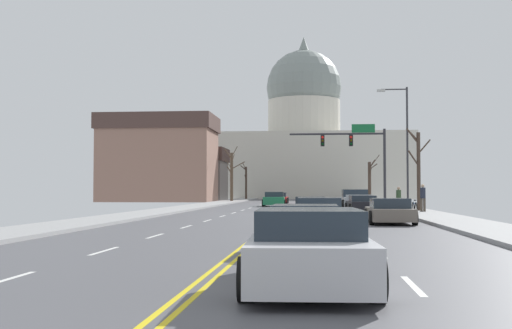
{
  "coord_description": "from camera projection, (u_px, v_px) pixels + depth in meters",
  "views": [
    {
      "loc": [
        1.9,
        -39.95,
        1.59
      ],
      "look_at": [
        -5.05,
        34.31,
        4.48
      ],
      "focal_mm": 44.37,
      "sensor_mm": 36.0,
      "label": 1
    }
  ],
  "objects": [
    {
      "name": "signal_gantry",
      "position": [
        357.0,
        148.0,
        52.11
      ],
      "size": [
        7.91,
        0.41,
        6.81
      ],
      "color": "#28282D",
      "rests_on": "ground"
    },
    {
      "name": "sedan_near_04",
      "position": [
        319.0,
        215.0,
        23.6
      ],
      "size": [
        2.02,
        4.66,
        1.27
      ],
      "color": "#9EA3A8",
      "rests_on": "ground"
    },
    {
      "name": "capitol_building",
      "position": [
        304.0,
        148.0,
        110.09
      ],
      "size": [
        35.57,
        22.54,
        28.25
      ],
      "color": "beige",
      "rests_on": "ground"
    },
    {
      "name": "flank_building_01",
      "position": [
        159.0,
        158.0,
        79.82
      ],
      "size": [
        14.32,
        9.34,
        10.85
      ],
      "color": "#8C6656",
      "rests_on": "ground"
    },
    {
      "name": "sedan_near_05",
      "position": [
        305.0,
        228.0,
        16.45
      ],
      "size": [
        2.13,
        4.65,
        1.18
      ],
      "color": "silver",
      "rests_on": "ground"
    },
    {
      "name": "ground",
      "position": [
        285.0,
        214.0,
        39.87
      ],
      "size": [
        20.0,
        180.0,
        0.2
      ],
      "color": "#4F4F55"
    },
    {
      "name": "bare_tree_02",
      "position": [
        418.0,
        167.0,
        42.7
      ],
      "size": [
        1.89,
        1.55,
        5.58
      ],
      "color": "#423328",
      "rests_on": "ground"
    },
    {
      "name": "bare_tree_01",
      "position": [
        232.0,
        175.0,
        77.14
      ],
      "size": [
        2.78,
        1.59,
        6.72
      ],
      "color": "#4C3D2D",
      "rests_on": "ground"
    },
    {
      "name": "street_lamp_right",
      "position": [
        404.0,
        138.0,
        43.24
      ],
      "size": [
        2.1,
        0.24,
        8.45
      ],
      "color": "#333338",
      "rests_on": "ground"
    },
    {
      "name": "sedan_near_02",
      "position": [
        310.0,
        207.0,
        35.77
      ],
      "size": [
        2.07,
        4.39,
        1.16
      ],
      "color": "black",
      "rests_on": "ground"
    },
    {
      "name": "sedan_near_06",
      "position": [
        308.0,
        250.0,
        10.25
      ],
      "size": [
        2.19,
        4.68,
        1.27
      ],
      "color": "silver",
      "rests_on": "ground"
    },
    {
      "name": "pickup_truck_near_00",
      "position": [
        355.0,
        200.0,
        48.73
      ],
      "size": [
        2.45,
        5.82,
        1.55
      ],
      "color": "#ADB2B7",
      "rests_on": "ground"
    },
    {
      "name": "pedestrian_00",
      "position": [
        423.0,
        196.0,
        40.49
      ],
      "size": [
        0.35,
        0.34,
        1.76
      ],
      "color": "#4C4238",
      "rests_on": "ground"
    },
    {
      "name": "sedan_oncoming_00",
      "position": [
        274.0,
        200.0,
        58.07
      ],
      "size": [
        2.24,
        4.31,
        1.32
      ],
      "color": "#1E7247",
      "rests_on": "ground"
    },
    {
      "name": "sedan_oncoming_01",
      "position": [
        279.0,
        198.0,
        69.51
      ],
      "size": [
        1.94,
        4.36,
        1.2
      ],
      "color": "#B71414",
      "rests_on": "ground"
    },
    {
      "name": "bare_tree_00",
      "position": [
        370.0,
        181.0,
        71.01
      ],
      "size": [
        1.3,
        0.93,
        5.29
      ],
      "color": "#423328",
      "rests_on": "ground"
    },
    {
      "name": "bare_tree_03",
      "position": [
        246.0,
        181.0,
        92.72
      ],
      "size": [
        1.11,
        2.43,
        5.38
      ],
      "color": "#423328",
      "rests_on": "ground"
    },
    {
      "name": "flank_building_00",
      "position": [
        180.0,
        174.0,
        89.11
      ],
      "size": [
        13.18,
        8.08,
        7.29
      ],
      "color": "slate",
      "rests_on": "ground"
    },
    {
      "name": "sedan_near_03",
      "position": [
        389.0,
        211.0,
        29.14
      ],
      "size": [
        2.11,
        4.6,
        1.16
      ],
      "color": "#6B6056",
      "rests_on": "ground"
    },
    {
      "name": "sedan_near_01",
      "position": [
        362.0,
        204.0,
        42.59
      ],
      "size": [
        2.2,
        4.63,
        1.15
      ],
      "color": "black",
      "rests_on": "ground"
    },
    {
      "name": "bicycle_parked",
      "position": [
        415.0,
        208.0,
        37.18
      ],
      "size": [
        0.12,
        1.77,
        0.85
      ],
      "color": "black",
      "rests_on": "ground"
    },
    {
      "name": "pedestrian_01",
      "position": [
        399.0,
        197.0,
        43.74
      ],
      "size": [
        0.35,
        0.34,
        1.6
      ],
      "color": "black",
      "rests_on": "ground"
    }
  ]
}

